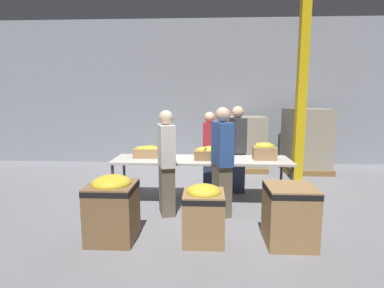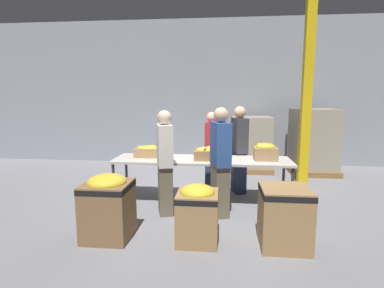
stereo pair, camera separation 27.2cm
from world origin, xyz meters
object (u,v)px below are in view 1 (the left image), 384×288
at_px(banana_box_2, 265,151).
at_px(donation_bin_2, 289,213).
at_px(banana_box_0, 147,152).
at_px(volunteer_1, 222,162).
at_px(banana_box_1, 206,153).
at_px(volunteer_3, 167,163).
at_px(volunteer_2, 237,150).
at_px(pallet_stack_1, 245,144).
at_px(donation_bin_1, 204,212).
at_px(donation_bin_0, 112,206).
at_px(sorting_table, 201,161).
at_px(support_pillar, 301,91).
at_px(pallet_stack_0, 306,141).

relative_size(banana_box_2, donation_bin_2, 0.52).
height_order(banana_box_0, volunteer_1, volunteer_1).
bearing_deg(banana_box_1, donation_bin_2, -54.57).
bearing_deg(banana_box_0, donation_bin_2, -37.99).
bearing_deg(volunteer_3, volunteer_1, -105.90).
xyz_separation_m(banana_box_0, banana_box_1, (1.07, -0.17, 0.01)).
bearing_deg(volunteer_2, pallet_stack_1, 153.97).
xyz_separation_m(banana_box_1, donation_bin_1, (-0.02, -1.51, -0.49)).
bearing_deg(donation_bin_0, sorting_table, 54.24).
bearing_deg(volunteer_3, banana_box_1, -63.72).
relative_size(banana_box_1, donation_bin_1, 0.51).
bearing_deg(banana_box_0, pallet_stack_1, 48.91).
bearing_deg(pallet_stack_1, donation_bin_1, -104.31).
distance_m(banana_box_1, volunteer_2, 0.92).
relative_size(donation_bin_0, pallet_stack_1, 0.63).
relative_size(volunteer_2, donation_bin_0, 1.95).
bearing_deg(pallet_stack_1, donation_bin_2, -89.29).
bearing_deg(pallet_stack_1, support_pillar, -48.40).
height_order(donation_bin_0, pallet_stack_1, pallet_stack_1).
bearing_deg(donation_bin_1, banana_box_2, 56.13).
distance_m(donation_bin_0, donation_bin_1, 1.19).
bearing_deg(banana_box_1, banana_box_2, 3.86).
distance_m(banana_box_2, volunteer_2, 0.75).
distance_m(banana_box_0, banana_box_1, 1.09).
bearing_deg(donation_bin_1, pallet_stack_1, 75.69).
bearing_deg(volunteer_2, support_pillar, 103.55).
height_order(sorting_table, pallet_stack_1, pallet_stack_1).
xyz_separation_m(donation_bin_0, donation_bin_2, (2.28, 0.00, -0.05)).
bearing_deg(volunteer_3, donation_bin_2, -135.45).
distance_m(banana_box_2, donation_bin_1, 1.97).
height_order(volunteer_3, donation_bin_0, volunteer_3).
xyz_separation_m(volunteer_2, pallet_stack_1, (0.40, 1.89, -0.16)).
distance_m(banana_box_2, pallet_stack_1, 2.51).
bearing_deg(donation_bin_0, support_pillar, 42.07).
bearing_deg(donation_bin_2, pallet_stack_0, 69.73).
relative_size(sorting_table, banana_box_1, 8.00).
distance_m(volunteer_1, support_pillar, 2.90).
height_order(banana_box_0, volunteer_3, volunteer_3).
bearing_deg(donation_bin_2, banana_box_1, 125.43).
xyz_separation_m(volunteer_1, donation_bin_0, (-1.47, -0.95, -0.39)).
relative_size(banana_box_0, pallet_stack_0, 0.29).
height_order(volunteer_3, pallet_stack_1, volunteer_3).
bearing_deg(volunteer_2, donation_bin_2, -2.24).
xyz_separation_m(volunteer_1, donation_bin_1, (-0.28, -0.95, -0.45)).
height_order(volunteer_3, donation_bin_2, volunteer_3).
bearing_deg(volunteer_1, banana_box_1, 9.24).
relative_size(banana_box_1, pallet_stack_0, 0.25).
bearing_deg(volunteer_2, banana_box_1, -56.04).
bearing_deg(volunteer_3, donation_bin_0, 131.34).
bearing_deg(support_pillar, volunteer_3, -143.11).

